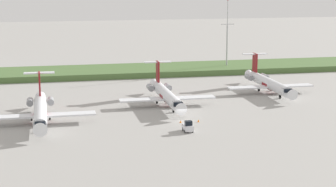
% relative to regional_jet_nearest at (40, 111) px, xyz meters
% --- Properties ---
extents(ground_plane, '(500.00, 500.00, 0.00)m').
position_rel_regional_jet_nearest_xyz_m(ground_plane, '(29.44, 24.55, -2.54)').
color(ground_plane, '#9E9B96').
extents(grass_berm, '(320.00, 20.00, 1.77)m').
position_rel_regional_jet_nearest_xyz_m(grass_berm, '(29.44, 57.25, -1.65)').
color(grass_berm, '#4C6B38').
rests_on(grass_berm, ground).
extents(regional_jet_nearest, '(22.81, 31.00, 9.00)m').
position_rel_regional_jet_nearest_xyz_m(regional_jet_nearest, '(0.00, 0.00, 0.00)').
color(regional_jet_nearest, silver).
rests_on(regional_jet_nearest, ground).
extents(regional_jet_second, '(22.81, 31.00, 9.00)m').
position_rel_regional_jet_nearest_xyz_m(regional_jet_second, '(29.25, 10.92, 0.00)').
color(regional_jet_second, silver).
rests_on(regional_jet_second, ground).
extents(regional_jet_third, '(22.81, 31.00, 9.00)m').
position_rel_regional_jet_nearest_xyz_m(regional_jet_third, '(58.68, 20.19, 0.00)').
color(regional_jet_third, silver).
rests_on(regional_jet_third, ground).
extents(antenna_mast, '(4.40, 0.50, 22.92)m').
position_rel_regional_jet_nearest_xyz_m(antenna_mast, '(58.71, 56.42, 6.98)').
color(antenna_mast, '#B2B2B7').
rests_on(antenna_mast, ground).
extents(baggage_tug, '(1.72, 3.20, 2.30)m').
position_rel_regional_jet_nearest_xyz_m(baggage_tug, '(28.51, -13.61, -1.53)').
color(baggage_tug, silver).
rests_on(baggage_tug, ground).
extents(safety_cone_front_marker, '(0.44, 0.44, 0.55)m').
position_rel_regional_jet_nearest_xyz_m(safety_cone_front_marker, '(28.68, -6.56, -2.26)').
color(safety_cone_front_marker, orange).
rests_on(safety_cone_front_marker, ground).
extents(safety_cone_mid_marker, '(0.44, 0.44, 0.55)m').
position_rel_regional_jet_nearest_xyz_m(safety_cone_mid_marker, '(32.53, -6.63, -2.26)').
color(safety_cone_mid_marker, orange).
rests_on(safety_cone_mid_marker, ground).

